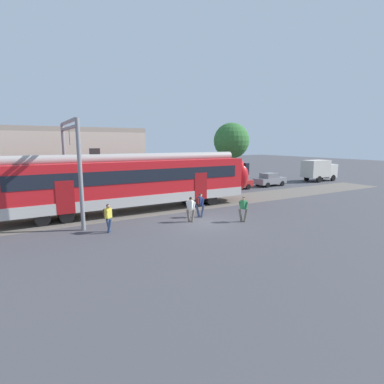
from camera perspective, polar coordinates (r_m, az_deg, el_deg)
ground_plane at (r=19.63m, az=2.01°, el=-5.72°), size 160.00×160.00×0.00m
pedestrian_yellow at (r=17.83m, az=-15.70°, el=-4.35°), size 0.50×0.71×1.67m
pedestrian_white at (r=19.41m, az=-0.24°, el=-2.96°), size 0.71×0.52×1.67m
pedestrian_navy at (r=20.64m, az=1.52°, el=-2.14°), size 0.65×0.53×1.67m
pedestrian_green at (r=19.73m, az=9.74°, el=-2.90°), size 0.65×0.53×1.67m
parked_car_red at (r=33.26m, az=8.17°, el=1.82°), size 4.05×1.85×1.54m
parked_car_grey at (r=36.76m, az=14.63°, el=2.33°), size 4.08×1.91×1.54m
box_truck at (r=43.43m, az=23.06°, el=3.98°), size 5.27×2.16×2.82m
catenary_gantry at (r=21.48m, az=-22.12°, el=6.57°), size 0.24×6.64×6.53m
background_building at (r=29.00m, az=-24.97°, el=4.75°), size 15.38×5.00×9.20m
street_tree_right at (r=37.77m, az=7.51°, el=9.64°), size 4.38×4.38×7.53m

